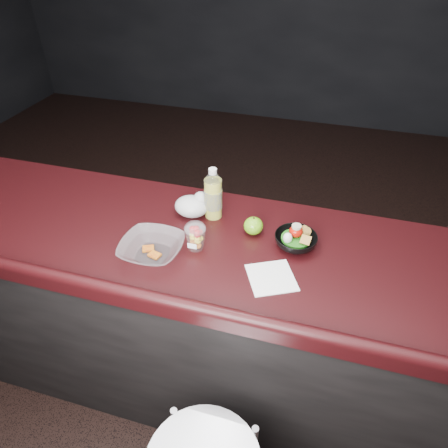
# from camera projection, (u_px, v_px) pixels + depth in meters

# --- Properties ---
(ground) EXTENTS (8.00, 8.00, 0.00)m
(ground) POSITION_uv_depth(u_px,v_px,m) (182.00, 431.00, 2.00)
(ground) COLOR black
(ground) RESTS_ON ground
(room_shell) EXTENTS (8.00, 8.00, 8.00)m
(room_shell) POSITION_uv_depth(u_px,v_px,m) (129.00, 38.00, 0.88)
(room_shell) COLOR black
(room_shell) RESTS_ON ground
(counter) EXTENTS (4.06, 0.71, 1.02)m
(counter) POSITION_uv_depth(u_px,v_px,m) (198.00, 319.00, 1.91)
(counter) COLOR black
(counter) RESTS_ON ground
(lemonade_bottle) EXTENTS (0.08, 0.08, 0.23)m
(lemonade_bottle) POSITION_uv_depth(u_px,v_px,m) (213.00, 197.00, 1.66)
(lemonade_bottle) COLOR gold
(lemonade_bottle) RESTS_ON counter
(fruit_cup) EXTENTS (0.08, 0.08, 0.12)m
(fruit_cup) POSITION_uv_depth(u_px,v_px,m) (195.00, 236.00, 1.52)
(fruit_cup) COLOR white
(fruit_cup) RESTS_ON counter
(green_apple) EXTENTS (0.08, 0.08, 0.08)m
(green_apple) POSITION_uv_depth(u_px,v_px,m) (253.00, 226.00, 1.61)
(green_apple) COLOR #3A770D
(green_apple) RESTS_ON counter
(plastic_bag) EXTENTS (0.15, 0.12, 0.11)m
(plastic_bag) POSITION_uv_depth(u_px,v_px,m) (193.00, 205.00, 1.70)
(plastic_bag) COLOR silver
(plastic_bag) RESTS_ON counter
(snack_bowl) EXTENTS (0.21, 0.21, 0.09)m
(snack_bowl) POSITION_uv_depth(u_px,v_px,m) (295.00, 240.00, 1.55)
(snack_bowl) COLOR black
(snack_bowl) RESTS_ON counter
(takeout_bowl) EXTENTS (0.24, 0.24, 0.06)m
(takeout_bowl) POSITION_uv_depth(u_px,v_px,m) (152.00, 248.00, 1.51)
(takeout_bowl) COLOR silver
(takeout_bowl) RESTS_ON counter
(paper_napkin) EXTENTS (0.21, 0.21, 0.00)m
(paper_napkin) POSITION_uv_depth(u_px,v_px,m) (271.00, 278.00, 1.42)
(paper_napkin) COLOR white
(paper_napkin) RESTS_ON counter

